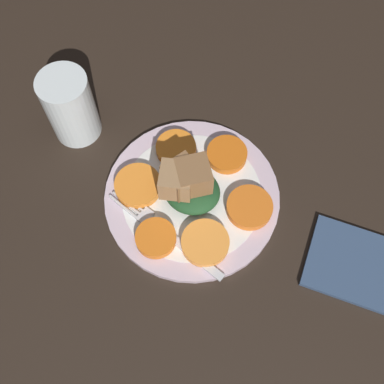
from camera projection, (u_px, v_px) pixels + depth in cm
name	position (u px, v px, depth cm)	size (l,w,h in cm)	color
table_slab	(192.00, 201.00, 70.70)	(120.00, 120.00, 2.00)	black
plate	(192.00, 197.00, 69.32)	(25.18, 25.18, 1.05)	silver
carrot_slice_0	(249.00, 207.00, 67.24)	(6.51, 6.51, 1.37)	orange
carrot_slice_1	(227.00, 154.00, 70.79)	(5.98, 5.98, 1.37)	orange
carrot_slice_2	(176.00, 148.00, 71.21)	(5.97, 5.97, 1.37)	orange
carrot_slice_3	(138.00, 186.00, 68.66)	(6.73, 6.73, 1.37)	orange
carrot_slice_4	(156.00, 238.00, 65.35)	(5.63, 5.63, 1.37)	orange
carrot_slice_5	(205.00, 243.00, 65.06)	(6.58, 6.58, 1.37)	orange
center_pile	(187.00, 183.00, 65.75)	(8.60, 7.28, 7.09)	#1E4723
fork	(164.00, 231.00, 66.30)	(19.20, 8.33, 0.40)	silver
water_glass	(70.00, 107.00, 69.51)	(7.18, 7.18, 11.56)	silver
napkin	(372.00, 270.00, 64.87)	(17.55, 10.53, 0.80)	#334766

